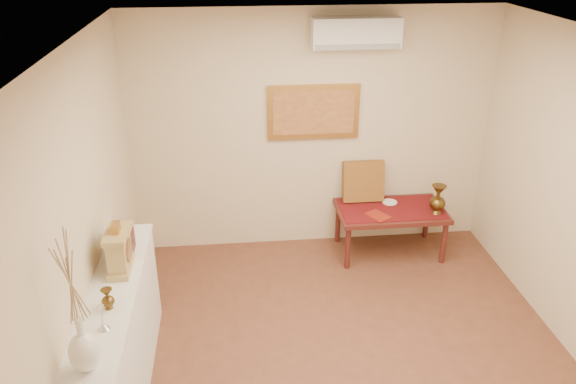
{
  "coord_description": "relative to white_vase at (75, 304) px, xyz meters",
  "views": [
    {
      "loc": [
        -0.88,
        -3.56,
        3.42
      ],
      "look_at": [
        -0.39,
        1.15,
        1.17
      ],
      "focal_mm": 35.0,
      "sensor_mm": 36.0,
      "label": 1
    }
  ],
  "objects": [
    {
      "name": "painting",
      "position": [
        1.82,
        3.05,
        0.13
      ],
      "size": [
        1.0,
        0.06,
        0.6
      ],
      "color": "#B37F39",
      "rests_on": "wall_back"
    },
    {
      "name": "table_cloth",
      "position": [
        2.67,
        2.71,
        -0.92
      ],
      "size": [
        1.14,
        0.59,
        0.01
      ],
      "primitive_type": "cube",
      "color": "maroon",
      "rests_on": "low_table"
    },
    {
      "name": "white_vase",
      "position": [
        0.0,
        0.0,
        0.0
      ],
      "size": [
        0.19,
        0.19,
        0.98
      ],
      "primitive_type": null,
      "color": "silver",
      "rests_on": "display_ledge"
    },
    {
      "name": "wall_left",
      "position": [
        -0.18,
        0.83,
        -0.12
      ],
      "size": [
        0.02,
        4.5,
        2.7
      ],
      "primitive_type": "cube",
      "color": "beige",
      "rests_on": "ground"
    },
    {
      "name": "display_ledge",
      "position": [
        -0.0,
        0.83,
        -0.98
      ],
      "size": [
        0.37,
        2.02,
        0.98
      ],
      "color": "silver",
      "rests_on": "floor"
    },
    {
      "name": "floor",
      "position": [
        1.82,
        0.83,
        -1.47
      ],
      "size": [
        4.5,
        4.5,
        0.0
      ],
      "primitive_type": "plane",
      "color": "brown",
      "rests_on": "ground"
    },
    {
      "name": "menu",
      "position": [
        2.48,
        2.54,
        -0.91
      ],
      "size": [
        0.28,
        0.31,
        0.01
      ],
      "primitive_type": "cube",
      "rotation": [
        0.0,
        0.0,
        0.54
      ],
      "color": "maroon",
      "rests_on": "table_cloth"
    },
    {
      "name": "wall_back",
      "position": [
        1.82,
        3.08,
        -0.12
      ],
      "size": [
        4.0,
        0.02,
        2.7
      ],
      "primitive_type": "cube",
      "color": "beige",
      "rests_on": "ground"
    },
    {
      "name": "low_table",
      "position": [
        2.67,
        2.71,
        -0.98
      ],
      "size": [
        1.2,
        0.7,
        0.55
      ],
      "color": "#521D18",
      "rests_on": "floor"
    },
    {
      "name": "ceiling",
      "position": [
        1.82,
        0.83,
        1.23
      ],
      "size": [
        4.5,
        4.5,
        0.0
      ],
      "primitive_type": "plane",
      "rotation": [
        3.14,
        0.0,
        0.0
      ],
      "color": "silver",
      "rests_on": "ground"
    },
    {
      "name": "brass_urn_tall",
      "position": [
        3.14,
        2.56,
        -0.71
      ],
      "size": [
        0.18,
        0.18,
        0.4
      ],
      "primitive_type": null,
      "color": "brown",
      "rests_on": "table_cloth"
    },
    {
      "name": "wooden_chest",
      "position": [
        0.02,
        1.35,
        -0.37
      ],
      "size": [
        0.16,
        0.21,
        0.24
      ],
      "color": "tan",
      "rests_on": "display_ledge"
    },
    {
      "name": "mantel_clock",
      "position": [
        0.03,
        1.1,
        -0.31
      ],
      "size": [
        0.17,
        0.36,
        0.41
      ],
      "color": "tan",
      "rests_on": "display_ledge"
    },
    {
      "name": "plate",
      "position": [
        2.7,
        2.85,
        -0.91
      ],
      "size": [
        0.17,
        0.17,
        0.01
      ],
      "primitive_type": "cylinder",
      "color": "silver",
      "rests_on": "table_cloth"
    },
    {
      "name": "cushion",
      "position": [
        2.4,
        2.96,
        -0.68
      ],
      "size": [
        0.47,
        0.19,
        0.48
      ],
      "primitive_type": "cube",
      "rotation": [
        -0.21,
        0.0,
        0.0
      ],
      "color": "maroon",
      "rests_on": "table_cloth"
    },
    {
      "name": "candlestick",
      "position": [
        0.02,
        0.38,
        -0.4
      ],
      "size": [
        0.09,
        0.09,
        0.19
      ],
      "primitive_type": null,
      "color": "silver",
      "rests_on": "display_ledge"
    },
    {
      "name": "brass_urn_small",
      "position": [
        0.02,
        0.61,
        -0.39
      ],
      "size": [
        0.09,
        0.09,
        0.21
      ],
      "primitive_type": null,
      "color": "brown",
      "rests_on": "display_ledge"
    },
    {
      "name": "ac_unit",
      "position": [
        2.22,
        2.94,
        0.98
      ],
      "size": [
        0.9,
        0.25,
        0.3
      ],
      "color": "silver",
      "rests_on": "wall_back"
    }
  ]
}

